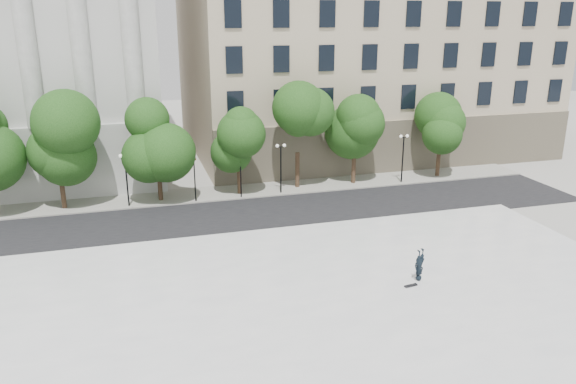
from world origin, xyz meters
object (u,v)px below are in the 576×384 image
traffic_light_east (240,155)px  person_lying (419,276)px  traffic_light_west (194,158)px  skateboard (411,286)px

traffic_light_east → person_lying: 19.27m
traffic_light_west → traffic_light_east: 3.67m
traffic_light_west → skateboard: traffic_light_west is taller
traffic_light_west → skateboard: size_ratio=5.51×
traffic_light_west → traffic_light_east: (3.67, 0.00, 0.02)m
person_lying → skateboard: (-0.74, -0.54, -0.21)m
traffic_light_west → person_lying: (9.77, -18.04, -2.93)m
skateboard → traffic_light_west: bearing=107.8°
person_lying → skateboard: person_lying is taller
traffic_light_west → traffic_light_east: bearing=0.0°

